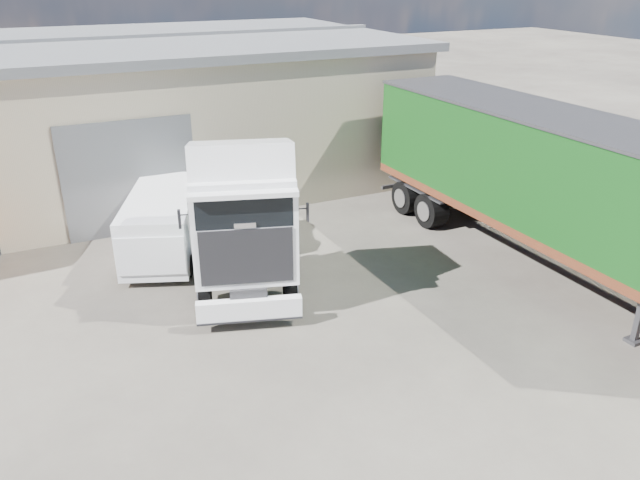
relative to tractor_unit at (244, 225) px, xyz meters
name	(u,v)px	position (x,y,z in m)	size (l,w,h in m)	color
ground	(331,395)	(0.05, -4.97, -1.78)	(120.00, 120.00, 0.00)	#282520
brick_boundary_wall	(558,174)	(11.55, 1.03, -0.53)	(0.35, 26.00, 2.50)	brown
tractor_unit	(244,225)	(0.00, 0.00, 0.00)	(4.08, 6.64, 4.24)	black
box_trailer	(546,175)	(7.93, -1.96, 0.82)	(2.97, 12.88, 4.27)	#2D2D30
panel_van	(163,227)	(-1.51, 2.86, -0.85)	(3.25, 4.79, 1.82)	black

